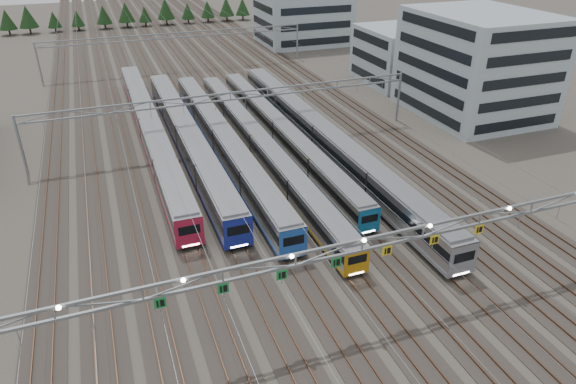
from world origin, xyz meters
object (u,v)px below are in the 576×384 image
object	(u,v)px
train_f	(322,137)
depot_bldg_south	(476,64)
train_d	(259,144)
train_e	(281,131)
depot_bldg_mid	(400,55)
gantry_mid	(231,102)
gantry_far	(177,40)
train_c	(223,141)
train_b	(187,137)
train_a	(150,129)
depot_bldg_north	(303,13)
gantry_near	(362,248)

from	to	relation	value
train_f	depot_bldg_south	xyz separation A→B (m)	(30.38, 6.21, 6.09)
train_d	train_e	distance (m)	5.65
depot_bldg_mid	train_d	bearing A→B (deg)	-146.01
gantry_mid	gantry_far	size ratio (longest dim) A/B	1.00
gantry_far	train_c	bearing A→B (deg)	-92.66
gantry_mid	train_b	bearing A→B (deg)	-176.19
gantry_mid	gantry_far	world-z (taller)	same
train_c	train_b	bearing A→B (deg)	145.83
train_b	gantry_far	xyz separation A→B (m)	(6.75, 45.45, 4.14)
gantry_mid	gantry_far	distance (m)	45.00
train_d	depot_bldg_south	xyz separation A→B (m)	(39.38, 4.84, 6.39)
train_a	train_e	size ratio (longest dim) A/B	1.12
depot_bldg_north	train_b	bearing A→B (deg)	-124.86
train_d	depot_bldg_north	world-z (taller)	depot_bldg_north
gantry_far	train_d	bearing A→B (deg)	-87.47
depot_bldg_mid	depot_bldg_north	xyz separation A→B (m)	(-4.52, 40.62, 2.19)
gantry_far	gantry_mid	bearing A→B (deg)	-90.00
gantry_near	depot_bldg_south	xyz separation A→B (m)	(41.68, 39.12, 1.24)
train_c	gantry_near	bearing A→B (deg)	-86.56
depot_bldg_north	train_d	bearing A→B (deg)	-116.74
train_a	train_b	world-z (taller)	train_b
gantry_near	gantry_mid	world-z (taller)	gantry_near
train_a	train_d	xyz separation A→B (m)	(13.50, -10.64, -0.23)
gantry_near	train_e	bearing A→B (deg)	79.78
train_d	train_e	xyz separation A→B (m)	(4.50, 3.42, -0.00)
gantry_near	train_f	bearing A→B (deg)	71.06
gantry_far	train_e	bearing A→B (deg)	-81.90
depot_bldg_mid	depot_bldg_north	world-z (taller)	depot_bldg_north
depot_bldg_south	depot_bldg_mid	size ratio (longest dim) A/B	1.38
train_f	depot_bldg_mid	world-z (taller)	depot_bldg_mid
train_a	train_e	bearing A→B (deg)	-21.87
train_c	gantry_far	size ratio (longest dim) A/B	0.98
depot_bldg_north	train_f	bearing A→B (deg)	-109.81
train_c	gantry_far	distance (m)	48.74
gantry_near	train_a	bearing A→B (deg)	104.00
train_e	gantry_far	world-z (taller)	gantry_far
gantry_near	train_d	bearing A→B (deg)	86.17
gantry_near	depot_bldg_north	xyz separation A→B (m)	(35.61, 100.41, 0.43)
gantry_mid	depot_bldg_south	xyz separation A→B (m)	(41.63, -0.99, 1.94)
train_f	gantry_near	bearing A→B (deg)	-108.94
gantry_near	depot_bldg_mid	bearing A→B (deg)	56.13
train_a	train_c	bearing A→B (deg)	-42.73
depot_bldg_south	depot_bldg_north	distance (m)	61.59
gantry_mid	depot_bldg_south	distance (m)	41.69
train_b	gantry_far	bearing A→B (deg)	81.55
depot_bldg_mid	train_a	bearing A→B (deg)	-163.86
gantry_far	gantry_near	bearing A→B (deg)	-90.03
depot_bldg_south	gantry_near	bearing A→B (deg)	-136.81
train_f	gantry_mid	bearing A→B (deg)	147.36
train_b	gantry_mid	xyz separation A→B (m)	(6.75, 0.45, 4.14)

